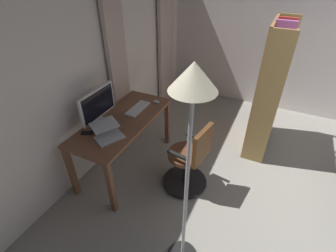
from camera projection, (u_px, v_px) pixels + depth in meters
back_room_partition at (95, 65)px, 3.04m from camera, size 4.89×0.10×2.62m
curtain_left_panel at (166, 45)px, 4.42m from camera, size 0.50×0.06×2.21m
curtain_right_panel at (119, 74)px, 3.35m from camera, size 0.36×0.06×2.21m
desk at (123, 126)px, 3.09m from camera, size 1.47×0.65×0.76m
office_chair at (190, 160)px, 2.91m from camera, size 0.56×0.56×0.93m
computer_monitor at (98, 105)px, 2.86m from camera, size 0.56×0.18×0.43m
computer_keyboard at (138, 109)px, 3.23m from camera, size 0.41×0.15×0.02m
laptop at (108, 133)px, 2.72m from camera, size 0.40×0.41×0.15m
computer_mouse at (156, 102)px, 3.37m from camera, size 0.06×0.10×0.04m
cell_phone_face_up at (87, 133)px, 2.80m from camera, size 0.13×0.16×0.01m
bookshelf at (266, 90)px, 3.39m from camera, size 0.94×0.30×1.85m
floor_lamp at (191, 120)px, 1.50m from camera, size 0.29×0.29×1.97m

